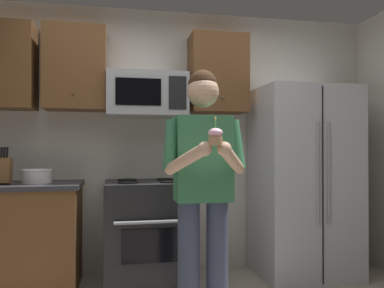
# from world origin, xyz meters

# --- Properties ---
(wall_back) EXTENTS (4.40, 0.10, 2.60)m
(wall_back) POSITION_xyz_m (0.00, 1.75, 1.30)
(wall_back) COLOR beige
(wall_back) RESTS_ON ground
(oven_range) EXTENTS (0.76, 0.70, 0.93)m
(oven_range) POSITION_xyz_m (-0.15, 1.36, 0.46)
(oven_range) COLOR black
(oven_range) RESTS_ON ground
(microwave) EXTENTS (0.74, 0.41, 0.40)m
(microwave) POSITION_xyz_m (-0.15, 1.48, 1.72)
(microwave) COLOR #9EA0A5
(refrigerator) EXTENTS (0.90, 0.75, 1.80)m
(refrigerator) POSITION_xyz_m (1.35, 1.32, 0.90)
(refrigerator) COLOR #B7BABF
(refrigerator) RESTS_ON ground
(cabinet_row_upper) EXTENTS (2.78, 0.36, 0.76)m
(cabinet_row_upper) POSITION_xyz_m (-0.72, 1.53, 1.95)
(cabinet_row_upper) COLOR brown
(knife_block) EXTENTS (0.16, 0.15, 0.32)m
(knife_block) POSITION_xyz_m (-1.38, 1.33, 1.04)
(knife_block) COLOR brown
(knife_block) RESTS_ON counter_left
(bowl_large_white) EXTENTS (0.26, 0.26, 0.12)m
(bowl_large_white) POSITION_xyz_m (-1.11, 1.38, 0.98)
(bowl_large_white) COLOR white
(bowl_large_white) RESTS_ON counter_left
(person) EXTENTS (0.60, 0.48, 1.76)m
(person) POSITION_xyz_m (0.15, 0.42, 1.00)
(person) COLOR #383F59
(person) RESTS_ON ground
(cupcake) EXTENTS (0.09, 0.09, 0.17)m
(cupcake) POSITION_xyz_m (0.15, 0.09, 1.29)
(cupcake) COLOR #A87F56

